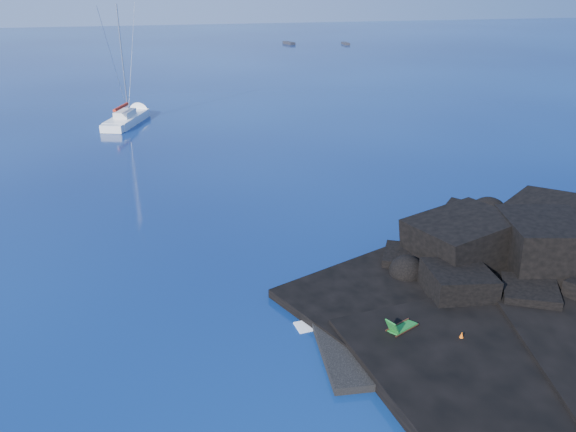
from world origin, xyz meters
name	(u,v)px	position (x,y,z in m)	size (l,w,h in m)	color
ground	(319,364)	(0.00, 0.00, 0.00)	(400.00, 400.00, 0.00)	#030934
headland	(542,288)	(13.00, 3.00, 0.00)	(24.00, 24.00, 3.60)	black
beach	(413,341)	(4.50, 0.50, 0.00)	(8.50, 6.00, 0.70)	black
surf_foam	(383,289)	(5.00, 5.00, 0.00)	(10.00, 8.00, 0.06)	white
sailboat	(128,123)	(-7.87, 46.07, 0.00)	(2.52, 12.00, 12.58)	white
deck_chair	(403,323)	(3.98, 0.65, 0.89)	(1.56, 0.68, 1.07)	#166522
towel	(452,339)	(5.87, -0.32, 0.37)	(1.86, 0.88, 0.05)	white
sunbather	(452,337)	(5.87, -0.32, 0.51)	(1.60, 0.39, 0.21)	tan
marker_cone	(461,338)	(6.12, -0.61, 0.63)	(0.36, 0.36, 0.56)	#F35D0C
distant_boat_a	(289,44)	(31.06, 123.89, 0.00)	(1.39, 4.47, 0.60)	#27262B
distant_boat_b	(345,45)	(44.56, 119.51, 0.00)	(1.23, 3.94, 0.53)	#2A292E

